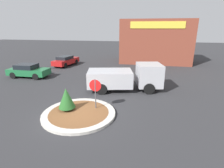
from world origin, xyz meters
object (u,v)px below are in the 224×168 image
(parked_sedan_green, at_px, (28,71))
(utility_truck, at_px, (126,77))
(parked_sedan_red, at_px, (66,61))
(stop_sign, at_px, (95,89))

(parked_sedan_green, bearing_deg, utility_truck, -11.15)
(parked_sedan_red, bearing_deg, utility_truck, -122.23)
(utility_truck, bearing_deg, parked_sedan_green, 157.20)
(stop_sign, xyz_separation_m, utility_truck, (1.43, 4.37, -0.33))
(utility_truck, height_order, parked_sedan_green, utility_truck)
(utility_truck, relative_size, parked_sedan_red, 1.42)
(parked_sedan_red, bearing_deg, stop_sign, -138.62)
(stop_sign, distance_m, parked_sedan_green, 11.39)
(utility_truck, distance_m, parked_sedan_red, 12.65)
(stop_sign, height_order, parked_sedan_red, stop_sign)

